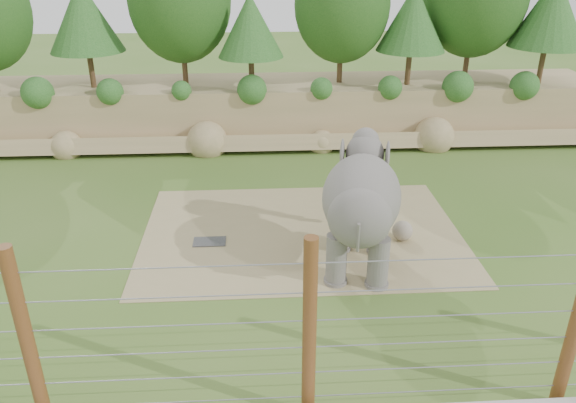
{
  "coord_description": "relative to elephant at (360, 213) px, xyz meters",
  "views": [
    {
      "loc": [
        -0.88,
        -12.64,
        8.53
      ],
      "look_at": [
        0.0,
        2.0,
        1.6
      ],
      "focal_mm": 35.0,
      "sensor_mm": 36.0,
      "label": 1
    }
  ],
  "objects": [
    {
      "name": "ground",
      "position": [
        -1.92,
        -0.9,
        -1.71
      ],
      "size": [
        90.0,
        90.0,
        0.0
      ],
      "primitive_type": "plane",
      "color": "#3E671E",
      "rests_on": "ground"
    },
    {
      "name": "back_embankment",
      "position": [
        -1.33,
        11.77,
        2.25
      ],
      "size": [
        30.0,
        5.52,
        8.77
      ],
      "color": "#928256",
      "rests_on": "ground"
    },
    {
      "name": "dirt_patch",
      "position": [
        -1.42,
        2.1,
        -1.7
      ],
      "size": [
        10.0,
        7.0,
        0.02
      ],
      "primitive_type": "cube",
      "color": "#9D8D5F",
      "rests_on": "ground"
    },
    {
      "name": "drain_grate",
      "position": [
        -4.3,
        1.66,
        -1.68
      ],
      "size": [
        1.0,
        0.6,
        0.03
      ],
      "primitive_type": "cube",
      "color": "#262628",
      "rests_on": "dirt_patch"
    },
    {
      "name": "elephant",
      "position": [
        0.0,
        0.0,
        0.0
      ],
      "size": [
        2.67,
        4.52,
        3.42
      ],
      "primitive_type": null,
      "rotation": [
        0.0,
        0.0,
        -0.21
      ],
      "color": "#65615A",
      "rests_on": "ground"
    },
    {
      "name": "stone_ball",
      "position": [
        1.64,
        1.45,
        -1.38
      ],
      "size": [
        0.63,
        0.63,
        0.63
      ],
      "primitive_type": "sphere",
      "color": "gray",
      "rests_on": "dirt_patch"
    },
    {
      "name": "barrier_fence",
      "position": [
        -1.92,
        -5.4,
        0.29
      ],
      "size": [
        20.26,
        0.26,
        4.0
      ],
      "color": "#5A3016",
      "rests_on": "ground"
    }
  ]
}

